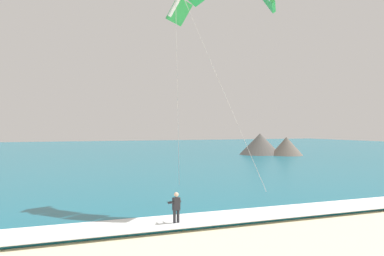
# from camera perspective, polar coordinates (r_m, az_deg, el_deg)

# --- Properties ---
(sea) EXTENTS (200.00, 120.00, 0.20)m
(sea) POSITION_cam_1_polar(r_m,az_deg,el_deg) (77.41, -15.92, -3.41)
(sea) COLOR #146075
(sea) RESTS_ON ground
(surf_foam) EXTENTS (200.00, 2.74, 0.04)m
(surf_foam) POSITION_cam_1_polar(r_m,az_deg,el_deg) (19.93, 1.19, -13.10)
(surf_foam) COLOR white
(surf_foam) RESTS_ON sea
(surfboard) EXTENTS (0.72, 1.46, 0.09)m
(surfboard) POSITION_cam_1_polar(r_m,az_deg,el_deg) (19.19, -2.30, -14.21)
(surfboard) COLOR yellow
(surfboard) RESTS_ON ground
(kitesurfer) EXTENTS (0.59, 0.59, 1.69)m
(kitesurfer) POSITION_cam_1_polar(r_m,az_deg,el_deg) (19.00, -2.33, -11.53)
(kitesurfer) COLOR #232328
(kitesurfer) RESTS_ON ground
(headland_right) EXTENTS (9.63, 9.78, 3.80)m
(headland_right) POSITION_cam_1_polar(r_m,az_deg,el_deg) (67.39, 11.08, -2.47)
(headland_right) COLOR #56514C
(headland_right) RESTS_ON ground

